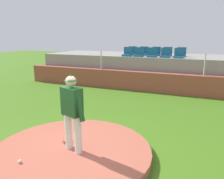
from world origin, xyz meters
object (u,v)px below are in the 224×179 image
(stadium_chair_1, at_px, (139,54))
(stadium_chair_5, at_px, (132,52))
(stadium_chair_3, at_px, (165,54))
(stadium_chair_4, at_px, (179,55))
(fielding_glove, at_px, (67,140))
(stadium_chair_0, at_px, (127,53))
(stadium_chair_2, at_px, (152,54))
(stadium_chair_6, at_px, (144,53))
(pitcher, at_px, (72,108))
(stadium_chair_9, at_px, (181,54))
(stadium_chair_8, at_px, (167,53))
(stadium_chair_7, at_px, (156,53))
(baseball, at_px, (20,161))

(stadium_chair_1, relative_size, stadium_chair_5, 1.00)
(stadium_chair_3, distance_m, stadium_chair_4, 0.68)
(fielding_glove, xyz_separation_m, stadium_chair_4, (1.70, 7.69, 1.60))
(stadium_chair_5, bearing_deg, stadium_chair_0, 91.31)
(stadium_chair_2, xyz_separation_m, stadium_chair_4, (1.37, 0.02, 0.00))
(stadium_chair_0, bearing_deg, stadium_chair_6, -127.12)
(stadium_chair_1, bearing_deg, pitcher, 95.78)
(stadium_chair_1, bearing_deg, stadium_chair_9, -157.29)
(stadium_chair_9, bearing_deg, stadium_chair_8, -4.15)
(stadium_chair_7, bearing_deg, stadium_chair_5, 1.28)
(pitcher, xyz_separation_m, stadium_chair_2, (-0.06, 7.95, 0.61))
(stadium_chair_4, bearing_deg, stadium_chair_2, 0.81)
(fielding_glove, distance_m, stadium_chair_2, 7.84)
(stadium_chair_4, relative_size, stadium_chair_8, 1.00)
(stadium_chair_1, height_order, stadium_chair_6, same)
(stadium_chair_0, distance_m, stadium_chair_5, 0.91)
(stadium_chair_6, distance_m, stadium_chair_7, 0.72)
(stadium_chair_7, bearing_deg, stadium_chair_2, 89.91)
(pitcher, bearing_deg, stadium_chair_8, 105.02)
(stadium_chair_2, height_order, stadium_chair_5, same)
(baseball, height_order, stadium_chair_7, stadium_chair_7)
(fielding_glove, height_order, stadium_chair_5, stadium_chair_5)
(baseball, relative_size, stadium_chair_8, 0.15)
(pitcher, xyz_separation_m, stadium_chair_5, (-1.49, 8.85, 0.61))
(pitcher, xyz_separation_m, stadium_chair_0, (-1.47, 7.94, 0.61))
(stadium_chair_7, xyz_separation_m, stadium_chair_8, (0.64, 0.01, 0.00))
(baseball, distance_m, stadium_chair_2, 9.04)
(stadium_chair_5, height_order, stadium_chair_9, same)
(stadium_chair_6, xyz_separation_m, stadium_chair_8, (1.36, 0.04, 0.00))
(stadium_chair_6, bearing_deg, stadium_chair_7, -177.87)
(baseball, bearing_deg, stadium_chair_7, 85.97)
(stadium_chair_1, bearing_deg, stadium_chair_8, -145.57)
(baseball, bearing_deg, stadium_chair_3, 81.17)
(fielding_glove, relative_size, stadium_chair_2, 0.60)
(stadium_chair_3, bearing_deg, stadium_chair_9, -129.06)
(stadium_chair_2, bearing_deg, stadium_chair_8, -124.46)
(stadium_chair_2, relative_size, stadium_chair_3, 1.00)
(baseball, height_order, stadium_chair_2, stadium_chair_2)
(stadium_chair_4, xyz_separation_m, stadium_chair_7, (-1.37, 0.91, 0.00))
(stadium_chair_0, bearing_deg, stadium_chair_4, -179.33)
(pitcher, bearing_deg, stadium_chair_6, 113.78)
(stadium_chair_0, xyz_separation_m, stadium_chair_8, (2.05, 0.95, 0.00))
(baseball, distance_m, stadium_chair_0, 9.03)
(stadium_chair_3, bearing_deg, stadium_chair_8, -87.24)
(stadium_chair_1, xyz_separation_m, stadium_chair_6, (0.03, 0.91, 0.00))
(stadium_chair_8, bearing_deg, stadium_chair_5, 1.23)
(pitcher, relative_size, baseball, 24.24)
(baseball, distance_m, stadium_chair_7, 9.95)
(stadium_chair_0, bearing_deg, stadium_chair_5, -88.69)
(stadium_chair_0, distance_m, stadium_chair_2, 1.41)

